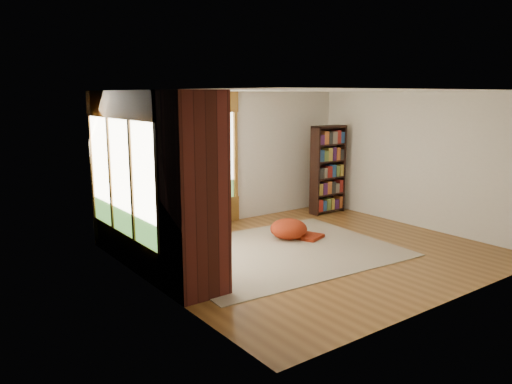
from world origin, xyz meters
TOP-DOWN VIEW (x-y plane):
  - floor at (0.00, 0.00)m, footprint 5.50×5.50m
  - ceiling at (0.00, 0.00)m, footprint 5.50×5.50m
  - wall_back at (0.00, 2.50)m, footprint 5.50×0.04m
  - wall_front at (0.00, -2.50)m, footprint 5.50×0.04m
  - wall_left at (-2.75, 0.00)m, footprint 0.04×5.00m
  - wall_right at (2.75, 0.00)m, footprint 0.04×5.00m
  - windows_back at (-1.20, 2.47)m, footprint 2.82×0.10m
  - windows_left at (-2.72, 1.20)m, footprint 0.10×2.62m
  - roller_blind at (-2.69, 2.03)m, footprint 0.03×0.72m
  - brick_chimney at (-2.40, -0.35)m, footprint 0.70×0.70m
  - sectional_sofa at (-1.95, 1.70)m, footprint 2.20×2.20m
  - area_rug at (-0.45, 0.31)m, footprint 3.91×3.09m
  - bookshelf at (2.14, 1.86)m, footprint 0.81×0.27m
  - pouf at (0.17, 0.81)m, footprint 0.88×0.88m
  - dog_tan at (-1.55, 1.88)m, footprint 1.13×0.86m
  - dog_brindle at (-2.24, 0.89)m, footprint 0.79×0.90m
  - throw_pillows at (-1.86, 1.75)m, footprint 1.98×1.68m

SIDE VIEW (x-z plane):
  - floor at x=0.00m, z-range 0.00..0.00m
  - area_rug at x=-0.45m, z-range 0.00..0.01m
  - pouf at x=0.17m, z-range 0.01..0.37m
  - sectional_sofa at x=-1.95m, z-range -0.10..0.70m
  - throw_pillows at x=-1.86m, z-range 0.52..0.97m
  - dog_brindle at x=-2.24m, z-range 0.54..0.98m
  - dog_tan at x=-1.55m, z-range 0.54..1.10m
  - bookshelf at x=2.14m, z-range 0.00..1.89m
  - wall_back at x=0.00m, z-range 0.00..2.60m
  - wall_front at x=0.00m, z-range 0.00..2.60m
  - wall_left at x=-2.75m, z-range 0.00..2.60m
  - wall_right at x=2.75m, z-range 0.00..2.60m
  - brick_chimney at x=-2.40m, z-range 0.00..2.60m
  - windows_back at x=-1.20m, z-range 0.40..2.30m
  - windows_left at x=-2.72m, z-range 0.40..2.30m
  - roller_blind at x=-2.69m, z-range 1.30..2.20m
  - ceiling at x=0.00m, z-range 2.60..2.60m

